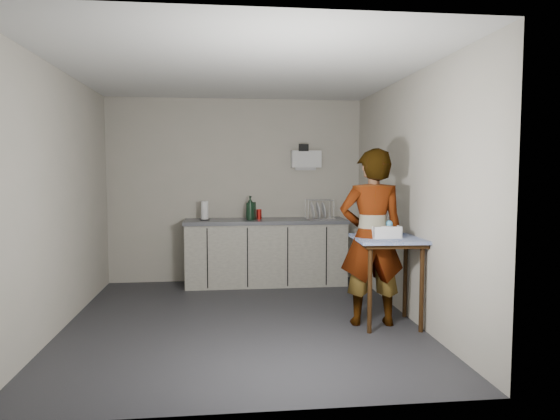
{
  "coord_description": "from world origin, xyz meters",
  "views": [
    {
      "loc": [
        -0.17,
        -5.16,
        1.59
      ],
      "look_at": [
        0.46,
        0.45,
        1.14
      ],
      "focal_mm": 32.0,
      "sensor_mm": 36.0,
      "label": 1
    }
  ],
  "objects": [
    {
      "name": "ground",
      "position": [
        0.0,
        0.0,
        0.0
      ],
      "size": [
        4.0,
        4.0,
        0.0
      ],
      "primitive_type": "plane",
      "color": "#28282D",
      "rests_on": "ground"
    },
    {
      "name": "wall_back",
      "position": [
        0.0,
        1.99,
        1.3
      ],
      "size": [
        3.6,
        0.02,
        2.6
      ],
      "primitive_type": "cube",
      "color": "beige",
      "rests_on": "ground"
    },
    {
      "name": "wall_right",
      "position": [
        1.79,
        0.0,
        1.3
      ],
      "size": [
        0.02,
        4.0,
        2.6
      ],
      "primitive_type": "cube",
      "color": "beige",
      "rests_on": "ground"
    },
    {
      "name": "wall_left",
      "position": [
        -1.79,
        0.0,
        1.3
      ],
      "size": [
        0.02,
        4.0,
        2.6
      ],
      "primitive_type": "cube",
      "color": "beige",
      "rests_on": "ground"
    },
    {
      "name": "ceiling",
      "position": [
        0.0,
        0.0,
        2.6
      ],
      "size": [
        3.6,
        4.0,
        0.01
      ],
      "primitive_type": "cube",
      "color": "white",
      "rests_on": "wall_back"
    },
    {
      "name": "kitchen_counter",
      "position": [
        0.4,
        1.7,
        0.43
      ],
      "size": [
        2.24,
        0.62,
        0.91
      ],
      "color": "black",
      "rests_on": "ground"
    },
    {
      "name": "wall_shelf",
      "position": [
        1.0,
        1.92,
        1.75
      ],
      "size": [
        0.42,
        0.18,
        0.37
      ],
      "color": "white",
      "rests_on": "ground"
    },
    {
      "name": "side_table",
      "position": [
        1.5,
        -0.27,
        0.79
      ],
      "size": [
        0.73,
        0.73,
        0.91
      ],
      "rotation": [
        0.0,
        0.0,
        -0.05
      ],
      "color": "#361B0C",
      "rests_on": "ground"
    },
    {
      "name": "standing_man",
      "position": [
        1.32,
        -0.24,
        0.9
      ],
      "size": [
        0.69,
        0.49,
        1.81
      ],
      "primitive_type": "imported",
      "rotation": [
        0.0,
        0.0,
        3.06
      ],
      "color": "#B2A593",
      "rests_on": "ground"
    },
    {
      "name": "soap_bottle",
      "position": [
        0.18,
        1.63,
        1.08
      ],
      "size": [
        0.16,
        0.16,
        0.33
      ],
      "primitive_type": "imported",
      "rotation": [
        0.0,
        0.0,
        0.26
      ],
      "color": "black",
      "rests_on": "kitchen_counter"
    },
    {
      "name": "soda_can",
      "position": [
        0.31,
        1.76,
        0.98
      ],
      "size": [
        0.07,
        0.07,
        0.14
      ],
      "primitive_type": "cylinder",
      "color": "red",
      "rests_on": "kitchen_counter"
    },
    {
      "name": "dark_bottle",
      "position": [
        0.23,
        1.72,
        1.03
      ],
      "size": [
        0.07,
        0.07,
        0.24
      ],
      "primitive_type": "cylinder",
      "color": "black",
      "rests_on": "kitchen_counter"
    },
    {
      "name": "paper_towel",
      "position": [
        -0.44,
        1.69,
        1.03
      ],
      "size": [
        0.15,
        0.15,
        0.26
      ],
      "color": "black",
      "rests_on": "kitchen_counter"
    },
    {
      "name": "dish_rack",
      "position": [
        1.15,
        1.68,
        0.97
      ],
      "size": [
        0.4,
        0.3,
        0.28
      ],
      "color": "silver",
      "rests_on": "kitchen_counter"
    },
    {
      "name": "bakery_box",
      "position": [
        1.44,
        -0.22,
        1.0
      ],
      "size": [
        0.31,
        0.32,
        0.42
      ],
      "rotation": [
        0.0,
        0.0,
        0.03
      ],
      "color": "white",
      "rests_on": "side_table"
    }
  ]
}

